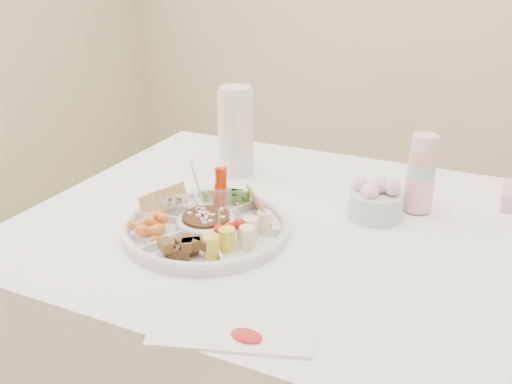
% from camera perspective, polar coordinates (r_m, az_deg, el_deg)
% --- Properties ---
extents(dining_table, '(1.52, 1.02, 0.76)m').
position_cam_1_polar(dining_table, '(1.50, 8.18, -16.92)').
color(dining_table, white).
rests_on(dining_table, floor).
extents(party_tray, '(0.44, 0.44, 0.04)m').
position_cam_1_polar(party_tray, '(1.26, -5.24, -3.42)').
color(party_tray, silver).
rests_on(party_tray, dining_table).
extents(bean_dip, '(0.13, 0.13, 0.04)m').
position_cam_1_polar(bean_dip, '(1.25, -5.25, -3.12)').
color(bean_dip, '#4B2416').
rests_on(bean_dip, party_tray).
extents(tortillas, '(0.12, 0.12, 0.06)m').
position_cam_1_polar(tortillas, '(1.27, 0.49, -1.88)').
color(tortillas, '#A76D3B').
rests_on(tortillas, party_tray).
extents(carrot_cucumber, '(0.14, 0.14, 0.11)m').
position_cam_1_polar(carrot_cucumber, '(1.35, -3.45, 0.57)').
color(carrot_cucumber, red).
rests_on(carrot_cucumber, party_tray).
extents(pita_raisins, '(0.13, 0.13, 0.06)m').
position_cam_1_polar(pita_raisins, '(1.34, -8.87, -0.79)').
color(pita_raisins, '#B27743').
rests_on(pita_raisins, party_tray).
extents(cherries, '(0.13, 0.13, 0.05)m').
position_cam_1_polar(cherries, '(1.24, -11.19, -3.54)').
color(cherries, '#D6803D').
rests_on(cherries, party_tray).
extents(granola_chunks, '(0.12, 0.12, 0.05)m').
position_cam_1_polar(granola_chunks, '(1.14, -7.45, -5.68)').
color(granola_chunks, '#583019').
rests_on(granola_chunks, party_tray).
extents(banana_tomato, '(0.13, 0.13, 0.09)m').
position_cam_1_polar(banana_tomato, '(1.15, -1.11, -3.90)').
color(banana_tomato, '#D9B859').
rests_on(banana_tomato, party_tray).
extents(cup_stack, '(0.09, 0.09, 0.20)m').
position_cam_1_polar(cup_stack, '(1.39, 16.96, 1.75)').
color(cup_stack, white).
rests_on(cup_stack, dining_table).
extents(thermos, '(0.12, 0.12, 0.26)m').
position_cam_1_polar(thermos, '(1.56, -2.13, 6.49)').
color(thermos, beige).
rests_on(thermos, dining_table).
extents(flower_bowl, '(0.15, 0.15, 0.10)m').
position_cam_1_polar(flower_bowl, '(1.35, 12.51, -0.65)').
color(flower_bowl, '#91C6A0').
rests_on(flower_bowl, dining_table).
extents(placemat, '(0.30, 0.18, 0.01)m').
position_cam_1_polar(placemat, '(0.95, -2.68, -14.68)').
color(placemat, silver).
rests_on(placemat, dining_table).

